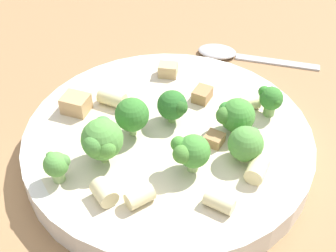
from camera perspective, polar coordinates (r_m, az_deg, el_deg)
ground_plane at (r=0.50m, az=-0.00°, el=-3.38°), size 2.00×2.00×0.00m
pasta_bowl at (r=0.49m, az=-0.00°, el=-1.93°), size 0.30×0.30×0.03m
broccoli_floret_0 at (r=0.48m, az=0.70°, el=2.52°), size 0.03×0.03×0.04m
broccoli_floret_1 at (r=0.50m, az=12.41°, el=3.30°), size 0.02×0.03×0.03m
broccoli_floret_2 at (r=0.47m, az=8.24°, el=1.29°), size 0.04×0.04×0.04m
broccoli_floret_3 at (r=0.45m, az=9.57°, el=-2.06°), size 0.03×0.03×0.04m
broccoli_floret_4 at (r=0.44m, az=-8.10°, el=-1.65°), size 0.04×0.04×0.05m
broccoli_floret_5 at (r=0.46m, az=-4.48°, el=1.38°), size 0.03×0.03×0.04m
broccoli_floret_6 at (r=0.43m, az=2.47°, el=-3.23°), size 0.04×0.03×0.04m
broccoli_floret_7 at (r=0.43m, az=-13.44°, el=-4.59°), size 0.03×0.02×0.03m
rigatoni_0 at (r=0.41m, az=5.73°, el=-9.42°), size 0.03×0.03×0.01m
rigatoni_1 at (r=0.42m, az=-7.79°, el=-8.01°), size 0.02×0.03×0.02m
rigatoni_2 at (r=0.52m, az=9.94°, el=2.83°), size 0.02×0.02×0.01m
rigatoni_3 at (r=0.44m, az=10.80°, el=-5.26°), size 0.03×0.03×0.02m
rigatoni_4 at (r=0.52m, az=-6.83°, el=3.39°), size 0.03×0.03×0.02m
rigatoni_5 at (r=0.41m, az=-3.46°, el=-8.59°), size 0.03×0.02×0.02m
chicken_chunk_0 at (r=0.56m, az=-0.01°, el=6.86°), size 0.03×0.03×0.02m
chicken_chunk_1 at (r=0.51m, az=-11.17°, el=2.68°), size 0.04×0.04×0.02m
chicken_chunk_2 at (r=0.52m, az=4.19°, el=3.85°), size 0.03×0.03×0.01m
chicken_chunk_3 at (r=0.47m, az=5.65°, el=-1.61°), size 0.02×0.02×0.01m
spoon at (r=0.65m, az=7.88°, el=8.68°), size 0.14×0.12×0.01m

